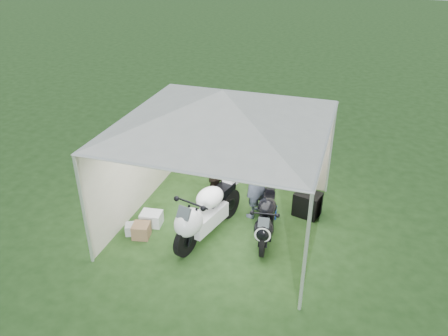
% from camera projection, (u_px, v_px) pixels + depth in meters
% --- Properties ---
extents(ground, '(80.00, 80.00, 0.00)m').
position_uv_depth(ground, '(223.00, 222.00, 9.57)').
color(ground, '#1F3E16').
rests_on(ground, ground).
extents(canopy_tent, '(5.66, 5.66, 3.00)m').
position_uv_depth(canopy_tent, '(223.00, 111.00, 8.37)').
color(canopy_tent, silver).
rests_on(canopy_tent, ground).
extents(motorcycle_white, '(0.89, 2.19, 1.10)m').
position_uv_depth(motorcycle_white, '(205.00, 212.00, 8.81)').
color(motorcycle_white, black).
rests_on(motorcycle_white, ground).
extents(motorcycle_black, '(0.52, 1.77, 0.87)m').
position_uv_depth(motorcycle_black, '(266.00, 219.00, 8.82)').
color(motorcycle_black, black).
rests_on(motorcycle_black, ground).
extents(paddock_stand, '(0.35, 0.24, 0.24)m').
position_uv_depth(paddock_stand, '(269.00, 212.00, 9.69)').
color(paddock_stand, blue).
rests_on(paddock_stand, ground).
extents(person_dark_jacket, '(1.19, 1.09, 1.99)m').
position_uv_depth(person_dark_jacket, '(216.00, 166.00, 9.75)').
color(person_dark_jacket, black).
rests_on(person_dark_jacket, ground).
extents(person_blue_jacket, '(0.63, 0.79, 1.89)m').
position_uv_depth(person_blue_jacket, '(256.00, 178.00, 9.38)').
color(person_blue_jacket, slate).
rests_on(person_blue_jacket, ground).
extents(equipment_box, '(0.64, 0.56, 0.55)m').
position_uv_depth(equipment_box, '(307.00, 204.00, 9.69)').
color(equipment_box, black).
rests_on(equipment_box, ground).
extents(crate_0, '(0.49, 0.40, 0.30)m').
position_uv_depth(crate_0, '(151.00, 219.00, 9.42)').
color(crate_0, silver).
rests_on(crate_0, ground).
extents(crate_1, '(0.40, 0.40, 0.30)m').
position_uv_depth(crate_1, '(141.00, 231.00, 9.03)').
color(crate_1, '#856444').
rests_on(crate_1, ground).
extents(crate_2, '(0.38, 0.35, 0.22)m').
position_uv_depth(crate_2, '(133.00, 229.00, 9.15)').
color(crate_2, '#B2B6BC').
rests_on(crate_2, ground).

